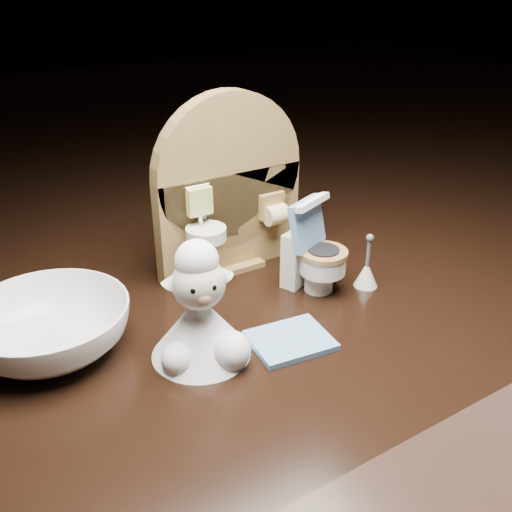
{
  "coord_description": "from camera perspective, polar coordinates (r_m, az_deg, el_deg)",
  "views": [
    {
      "loc": [
        -0.22,
        -0.32,
        0.23
      ],
      "look_at": [
        -0.02,
        -0.01,
        0.05
      ],
      "focal_mm": 40.0,
      "sensor_mm": 36.0,
      "label": 1
    }
  ],
  "objects": [
    {
      "name": "ceramic_bowl",
      "position": [
        0.41,
        -19.97,
        -6.84
      ],
      "size": [
        0.11,
        0.11,
        0.03
      ],
      "primitive_type": "imported",
      "rotation": [
        0.0,
        0.0,
        0.0
      ],
      "color": "white",
      "rests_on": "ground"
    },
    {
      "name": "toy_toilet",
      "position": [
        0.45,
        5.64,
        -0.03
      ],
      "size": [
        0.05,
        0.05,
        0.08
      ],
      "rotation": [
        0.0,
        0.0,
        0.38
      ],
      "color": "white",
      "rests_on": "ground"
    },
    {
      "name": "backdrop_panel",
      "position": [
        0.47,
        -2.74,
        6.09
      ],
      "size": [
        0.13,
        0.05,
        0.15
      ],
      "color": "olive",
      "rests_on": "ground"
    },
    {
      "name": "plush_lamb",
      "position": [
        0.37,
        -5.54,
        -6.15
      ],
      "size": [
        0.07,
        0.07,
        0.09
      ],
      "rotation": [
        0.0,
        0.0,
        -0.25
      ],
      "color": "white",
      "rests_on": "ground"
    },
    {
      "name": "toilet_brush",
      "position": [
        0.47,
        10.99,
        -1.62
      ],
      "size": [
        0.02,
        0.02,
        0.05
      ],
      "color": "white",
      "rests_on": "ground"
    },
    {
      "name": "bath_mat",
      "position": [
        0.4,
        3.45,
        -8.42
      ],
      "size": [
        0.06,
        0.05,
        0.0
      ],
      "primitive_type": "cube",
      "rotation": [
        0.0,
        0.0,
        -0.12
      ],
      "color": "#6998CC",
      "rests_on": "ground"
    }
  ]
}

